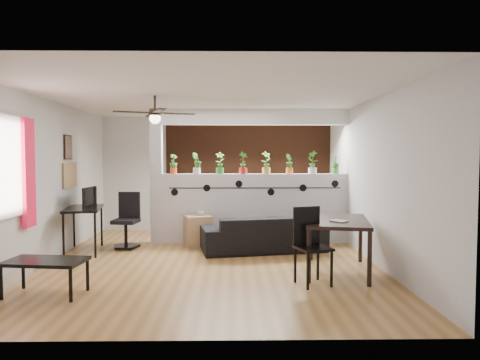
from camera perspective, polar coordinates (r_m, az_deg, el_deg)
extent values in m
cube|color=olive|center=(7.04, -4.07, -11.11)|extent=(6.30, 7.10, 0.10)
cube|color=#B7B7BA|center=(9.85, -3.12, 0.87)|extent=(6.30, 0.04, 2.90)
cube|color=#B7B7BA|center=(3.83, -6.65, -2.49)|extent=(6.30, 0.04, 2.90)
cube|color=#B7B7BA|center=(7.46, -24.65, -0.08)|extent=(0.04, 7.10, 2.90)
cube|color=#B7B7BA|center=(7.18, 17.26, -0.05)|extent=(0.04, 7.10, 2.90)
cube|color=white|center=(6.89, -4.15, 11.21)|extent=(6.30, 7.10, 0.10)
cube|color=#BCBCC1|center=(8.38, 1.97, -3.78)|extent=(3.60, 0.18, 1.35)
cube|color=silver|center=(8.36, 1.99, 8.39)|extent=(3.60, 0.18, 0.30)
cube|color=#BCBCC1|center=(8.45, -11.07, 0.47)|extent=(0.22, 0.20, 2.60)
cube|color=#984D2C|center=(9.80, 1.55, 0.87)|extent=(3.90, 0.05, 2.60)
cube|color=black|center=(8.25, 2.01, -1.07)|extent=(3.31, 0.01, 0.02)
cylinder|color=black|center=(8.32, -8.72, -1.62)|extent=(0.14, 0.01, 0.14)
cylinder|color=black|center=(8.25, -4.46, -1.07)|extent=(0.14, 0.01, 0.14)
cylinder|color=black|center=(8.23, -0.15, -0.52)|extent=(0.14, 0.01, 0.14)
cylinder|color=black|center=(8.28, 4.15, -1.62)|extent=(0.14, 0.01, 0.14)
cylinder|color=black|center=(8.35, 8.40, -1.05)|extent=(0.14, 0.01, 0.14)
cylinder|color=black|center=(8.46, 12.55, -0.49)|extent=(0.14, 0.01, 0.14)
cube|color=white|center=(6.35, -28.77, 1.59)|extent=(0.02, 0.95, 1.25)
cube|color=silver|center=(6.34, -28.65, 1.60)|extent=(0.04, 1.05, 1.35)
cube|color=red|center=(6.78, -26.36, 0.87)|extent=(0.06, 0.30, 1.55)
cube|color=beige|center=(6.52, -28.09, -11.33)|extent=(0.08, 1.00, 0.18)
cube|color=#A57E4F|center=(8.31, -21.74, 0.62)|extent=(0.03, 0.60, 0.45)
cube|color=#8C7259|center=(8.26, -21.93, 4.07)|extent=(0.03, 0.30, 0.40)
cube|color=black|center=(8.27, -21.96, 4.07)|extent=(0.02, 0.34, 0.44)
cylinder|color=black|center=(6.67, -11.28, 10.13)|extent=(0.04, 0.04, 0.20)
cylinder|color=black|center=(6.66, -11.27, 8.85)|extent=(0.18, 0.18, 0.10)
sphere|color=white|center=(6.65, -11.26, 8.08)|extent=(0.17, 0.17, 0.17)
cube|color=black|center=(6.72, -8.37, 8.73)|extent=(0.55, 0.29, 0.01)
cube|color=black|center=(6.99, -11.74, 8.48)|extent=(0.29, 0.55, 0.01)
cube|color=black|center=(6.61, -14.21, 8.78)|extent=(0.55, 0.29, 0.01)
cube|color=black|center=(6.32, -10.74, 9.08)|extent=(0.29, 0.55, 0.01)
cylinder|color=#E9511B|center=(8.40, -8.86, 1.23)|extent=(0.13, 0.13, 0.12)
imported|color=#1C5217|center=(8.39, -8.87, 2.45)|extent=(0.24, 0.23, 0.28)
cylinder|color=silver|center=(8.35, -5.78, 1.24)|extent=(0.15, 0.15, 0.12)
imported|color=#1C5217|center=(8.34, -5.79, 2.60)|extent=(0.25, 0.22, 0.32)
cylinder|color=#2E802F|center=(8.32, -2.69, 1.24)|extent=(0.15, 0.15, 0.12)
imported|color=#1C5217|center=(8.32, -2.69, 2.64)|extent=(0.24, 0.21, 0.33)
cylinder|color=#B0211C|center=(8.32, 0.42, 1.24)|extent=(0.16, 0.16, 0.12)
imported|color=#1C5217|center=(8.32, 0.42, 2.67)|extent=(0.28, 0.27, 0.33)
cylinder|color=gold|center=(8.34, 3.53, 1.24)|extent=(0.16, 0.16, 0.12)
imported|color=#1C5217|center=(8.34, 3.53, 2.69)|extent=(0.28, 0.26, 0.34)
cylinder|color=orange|center=(8.39, 6.60, 1.24)|extent=(0.13, 0.13, 0.12)
imported|color=#1C5217|center=(8.38, 6.61, 2.50)|extent=(0.15, 0.19, 0.29)
cylinder|color=silver|center=(8.46, 9.64, 1.23)|extent=(0.17, 0.17, 0.12)
imported|color=#1C5217|center=(8.46, 9.65, 2.70)|extent=(0.29, 0.27, 0.35)
cylinder|color=#39812F|center=(8.55, 12.61, 1.22)|extent=(0.12, 0.12, 0.12)
imported|color=#1C5217|center=(8.55, 12.63, 2.36)|extent=(0.15, 0.18, 0.26)
imported|color=black|center=(7.70, 3.13, -7.19)|extent=(2.19, 1.18, 0.61)
cube|color=#A27F55|center=(8.12, -5.60, -6.77)|extent=(0.58, 0.54, 0.58)
imported|color=gray|center=(8.06, -5.26, -4.43)|extent=(0.14, 0.14, 0.09)
cube|color=black|center=(8.00, -20.15, -3.59)|extent=(0.78, 1.19, 0.04)
cylinder|color=black|center=(7.60, -22.48, -7.00)|extent=(0.04, 0.04, 0.75)
cylinder|color=black|center=(7.53, -18.75, -7.02)|extent=(0.04, 0.04, 0.75)
cylinder|color=black|center=(8.59, -21.27, -5.84)|extent=(0.04, 0.04, 0.75)
cylinder|color=black|center=(8.52, -17.97, -5.85)|extent=(0.04, 0.04, 0.75)
imported|color=black|center=(8.13, -19.81, -2.65)|extent=(0.34, 0.07, 0.19)
cylinder|color=black|center=(8.20, -14.95, -8.54)|extent=(0.52, 0.52, 0.04)
cylinder|color=black|center=(8.15, -14.97, -7.01)|extent=(0.06, 0.06, 0.44)
cube|color=black|center=(8.12, -14.99, -5.33)|extent=(0.47, 0.47, 0.07)
cube|color=black|center=(8.26, -14.54, -3.21)|extent=(0.41, 0.11, 0.48)
cube|color=black|center=(6.40, 12.85, -5.35)|extent=(1.12, 1.55, 0.05)
cylinder|color=black|center=(5.81, 9.16, -10.01)|extent=(0.06, 0.06, 0.72)
cylinder|color=black|center=(5.85, 16.89, -10.04)|extent=(0.06, 0.06, 0.72)
cylinder|color=black|center=(7.11, 9.48, -7.62)|extent=(0.06, 0.06, 0.72)
cylinder|color=black|center=(7.14, 15.76, -7.65)|extent=(0.06, 0.06, 0.72)
imported|color=gray|center=(6.08, 12.61, -5.44)|extent=(0.27, 0.28, 0.02)
cube|color=black|center=(5.72, 9.73, -8.95)|extent=(0.52, 0.52, 0.03)
cube|color=black|center=(5.83, 8.86, -6.03)|extent=(0.38, 0.16, 0.52)
cube|color=black|center=(5.55, 9.02, -11.89)|extent=(0.03, 0.03, 0.48)
cube|color=black|center=(5.72, 12.11, -11.47)|extent=(0.03, 0.03, 0.48)
cube|color=black|center=(5.79, 7.38, -8.69)|extent=(0.03, 0.03, 0.99)
cube|color=black|center=(5.95, 10.36, -8.39)|extent=(0.03, 0.03, 0.99)
cube|color=black|center=(5.75, -24.52, -9.84)|extent=(0.98, 0.61, 0.04)
cylinder|color=black|center=(5.85, -29.25, -11.93)|extent=(0.04, 0.04, 0.39)
cylinder|color=black|center=(5.42, -21.65, -12.92)|extent=(0.04, 0.04, 0.39)
cylinder|color=black|center=(6.20, -26.93, -11.03)|extent=(0.04, 0.04, 0.39)
cylinder|color=black|center=(5.80, -19.66, -11.84)|extent=(0.04, 0.04, 0.39)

